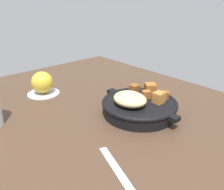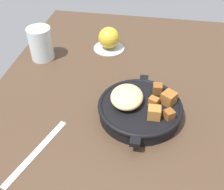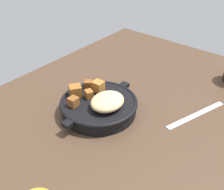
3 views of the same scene
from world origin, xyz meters
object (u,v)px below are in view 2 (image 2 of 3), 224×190
butter_knife (37,152)px  water_glass_tall (41,44)px  red_apple (109,38)px  cast_iron_skillet (139,107)px

butter_knife → water_glass_tall: 41.14cm
red_apple → water_glass_tall: size_ratio=0.68×
red_apple → butter_knife: red_apple is taller
butter_knife → water_glass_tall: water_glass_tall is taller
cast_iron_skillet → butter_knife: (-16.29, 22.18, -2.59)cm
water_glass_tall → butter_knife: bearing=-161.6°
cast_iron_skillet → red_apple: (32.26, 13.88, 1.55)cm
red_apple → water_glass_tall: bearing=114.9°
cast_iron_skillet → red_apple: size_ratio=3.53×
cast_iron_skillet → red_apple: bearing=23.3°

